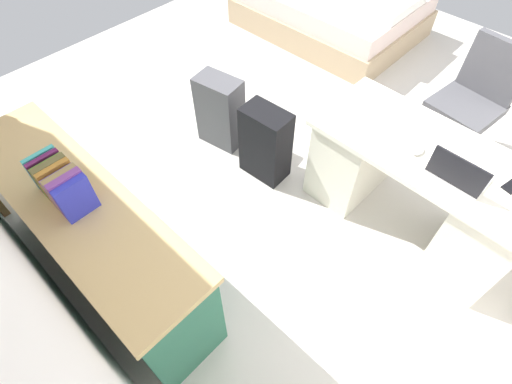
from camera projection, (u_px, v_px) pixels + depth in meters
name	position (u px, v px, depth m)	size (l,w,h in m)	color
ground_plane	(312.00, 134.00, 3.48)	(5.71, 5.71, 0.00)	beige
desk	(415.00, 187.00, 2.62)	(1.45, 0.69, 0.72)	silver
office_chair	(467.00, 109.00, 3.06)	(0.52, 0.52, 0.94)	black
credenza	(96.00, 238.00, 2.34)	(1.80, 0.48, 0.80)	#28664C
bed	(332.00, 8.00, 4.41)	(1.91, 1.41, 0.58)	tan
suitcase_black	(265.00, 144.00, 2.97)	(0.36, 0.22, 0.62)	black
suitcase_spare_grey	(220.00, 112.00, 3.20)	(0.36, 0.22, 0.62)	#4C4C51
laptop	(458.00, 173.00, 2.17)	(0.31, 0.23, 0.21)	#B7B7BC
computer_mouse	(418.00, 150.00, 2.33)	(0.06, 0.10, 0.03)	white
book_row	(62.00, 184.00, 1.95)	(0.35, 0.17, 0.24)	#2D33B7
figurine_small	(39.00, 162.00, 2.12)	(0.08, 0.08, 0.11)	#4C7FBF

